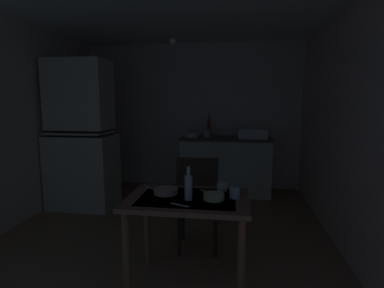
{
  "coord_description": "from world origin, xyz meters",
  "views": [
    {
      "loc": [
        0.77,
        -3.21,
        1.46
      ],
      "look_at": [
        0.28,
        -0.01,
        0.99
      ],
      "focal_mm": 28.06,
      "sensor_mm": 36.0,
      "label": 1
    }
  ],
  "objects_px": {
    "chair_far_side": "(198,202)",
    "teacup_mint": "(235,192)",
    "mixing_bowl_counter": "(192,135)",
    "hand_pump": "(209,126)",
    "dining_table": "(188,212)",
    "serving_bowl_wide": "(214,196)",
    "hutch_cabinet": "(82,140)",
    "glass_bottle": "(188,187)",
    "sink_basin": "(252,133)"
  },
  "relations": [
    {
      "from": "hutch_cabinet",
      "to": "mixing_bowl_counter",
      "type": "xyz_separation_m",
      "value": [
        1.38,
        0.89,
        -0.01
      ]
    },
    {
      "from": "hutch_cabinet",
      "to": "serving_bowl_wide",
      "type": "height_order",
      "value": "hutch_cabinet"
    },
    {
      "from": "dining_table",
      "to": "teacup_mint",
      "type": "xyz_separation_m",
      "value": [
        0.36,
        0.04,
        0.16
      ]
    },
    {
      "from": "sink_basin",
      "to": "teacup_mint",
      "type": "relative_size",
      "value": 5.01
    },
    {
      "from": "sink_basin",
      "to": "hutch_cabinet",
      "type": "bearing_deg",
      "value": -157.91
    },
    {
      "from": "dining_table",
      "to": "mixing_bowl_counter",
      "type": "bearing_deg",
      "value": 98.0
    },
    {
      "from": "sink_basin",
      "to": "mixing_bowl_counter",
      "type": "xyz_separation_m",
      "value": [
        -0.94,
        -0.05,
        -0.04
      ]
    },
    {
      "from": "dining_table",
      "to": "teacup_mint",
      "type": "relative_size",
      "value": 10.77
    },
    {
      "from": "chair_far_side",
      "to": "glass_bottle",
      "type": "xyz_separation_m",
      "value": [
        0.01,
        -0.6,
        0.33
      ]
    },
    {
      "from": "serving_bowl_wide",
      "to": "teacup_mint",
      "type": "distance_m",
      "value": 0.17
    },
    {
      "from": "hutch_cabinet",
      "to": "dining_table",
      "type": "distance_m",
      "value": 2.36
    },
    {
      "from": "chair_far_side",
      "to": "dining_table",
      "type": "bearing_deg",
      "value": -90.77
    },
    {
      "from": "glass_bottle",
      "to": "mixing_bowl_counter",
      "type": "bearing_deg",
      "value": 98.17
    },
    {
      "from": "serving_bowl_wide",
      "to": "hand_pump",
      "type": "bearing_deg",
      "value": 96.46
    },
    {
      "from": "glass_bottle",
      "to": "chair_far_side",
      "type": "bearing_deg",
      "value": 90.73
    },
    {
      "from": "dining_table",
      "to": "hutch_cabinet",
      "type": "bearing_deg",
      "value": 137.68
    },
    {
      "from": "glass_bottle",
      "to": "serving_bowl_wide",
      "type": "bearing_deg",
      "value": 10.71
    },
    {
      "from": "sink_basin",
      "to": "teacup_mint",
      "type": "height_order",
      "value": "sink_basin"
    },
    {
      "from": "hand_pump",
      "to": "dining_table",
      "type": "bearing_deg",
      "value": -88.01
    },
    {
      "from": "hutch_cabinet",
      "to": "glass_bottle",
      "type": "relative_size",
      "value": 7.85
    },
    {
      "from": "hand_pump",
      "to": "glass_bottle",
      "type": "xyz_separation_m",
      "value": [
        0.1,
        -2.62,
        -0.23
      ]
    },
    {
      "from": "teacup_mint",
      "to": "mixing_bowl_counter",
      "type": "bearing_deg",
      "value": 106.19
    },
    {
      "from": "mixing_bowl_counter",
      "to": "serving_bowl_wide",
      "type": "relative_size",
      "value": 1.39
    },
    {
      "from": "sink_basin",
      "to": "teacup_mint",
      "type": "distance_m",
      "value": 2.5
    },
    {
      "from": "teacup_mint",
      "to": "glass_bottle",
      "type": "height_order",
      "value": "glass_bottle"
    },
    {
      "from": "glass_bottle",
      "to": "sink_basin",
      "type": "bearing_deg",
      "value": 77.26
    },
    {
      "from": "sink_basin",
      "to": "serving_bowl_wide",
      "type": "height_order",
      "value": "sink_basin"
    },
    {
      "from": "hand_pump",
      "to": "dining_table",
      "type": "relative_size",
      "value": 0.41
    },
    {
      "from": "mixing_bowl_counter",
      "to": "chair_far_side",
      "type": "bearing_deg",
      "value": -79.55
    },
    {
      "from": "hand_pump",
      "to": "mixing_bowl_counter",
      "type": "xyz_separation_m",
      "value": [
        -0.26,
        -0.1,
        -0.13
      ]
    },
    {
      "from": "hand_pump",
      "to": "dining_table",
      "type": "xyz_separation_m",
      "value": [
        0.09,
        -2.56,
        -0.45
      ]
    },
    {
      "from": "hutch_cabinet",
      "to": "hand_pump",
      "type": "relative_size",
      "value": 5.13
    },
    {
      "from": "hand_pump",
      "to": "sink_basin",
      "type": "bearing_deg",
      "value": -3.77
    },
    {
      "from": "mixing_bowl_counter",
      "to": "glass_bottle",
      "type": "distance_m",
      "value": 2.55
    },
    {
      "from": "chair_far_side",
      "to": "serving_bowl_wide",
      "type": "distance_m",
      "value": 0.65
    },
    {
      "from": "sink_basin",
      "to": "teacup_mint",
      "type": "xyz_separation_m",
      "value": [
        -0.24,
        -2.48,
        -0.2
      ]
    },
    {
      "from": "dining_table",
      "to": "glass_bottle",
      "type": "height_order",
      "value": "glass_bottle"
    },
    {
      "from": "hutch_cabinet",
      "to": "hand_pump",
      "type": "distance_m",
      "value": 1.92
    },
    {
      "from": "sink_basin",
      "to": "dining_table",
      "type": "xyz_separation_m",
      "value": [
        -0.6,
        -2.52,
        -0.36
      ]
    },
    {
      "from": "hutch_cabinet",
      "to": "teacup_mint",
      "type": "distance_m",
      "value": 2.6
    },
    {
      "from": "hutch_cabinet",
      "to": "chair_far_side",
      "type": "xyz_separation_m",
      "value": [
        1.74,
        -1.03,
        -0.44
      ]
    },
    {
      "from": "chair_far_side",
      "to": "serving_bowl_wide",
      "type": "xyz_separation_m",
      "value": [
        0.2,
        -0.56,
        0.25
      ]
    },
    {
      "from": "dining_table",
      "to": "serving_bowl_wide",
      "type": "height_order",
      "value": "serving_bowl_wide"
    },
    {
      "from": "mixing_bowl_counter",
      "to": "hand_pump",
      "type": "bearing_deg",
      "value": 20.27
    },
    {
      "from": "teacup_mint",
      "to": "chair_far_side",
      "type": "bearing_deg",
      "value": 124.76
    },
    {
      "from": "dining_table",
      "to": "chair_far_side",
      "type": "relative_size",
      "value": 0.99
    },
    {
      "from": "chair_far_side",
      "to": "sink_basin",
      "type": "bearing_deg",
      "value": 73.37
    },
    {
      "from": "teacup_mint",
      "to": "dining_table",
      "type": "bearing_deg",
      "value": -173.26
    },
    {
      "from": "chair_far_side",
      "to": "teacup_mint",
      "type": "relative_size",
      "value": 10.85
    },
    {
      "from": "hutch_cabinet",
      "to": "dining_table",
      "type": "bearing_deg",
      "value": -42.32
    }
  ]
}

